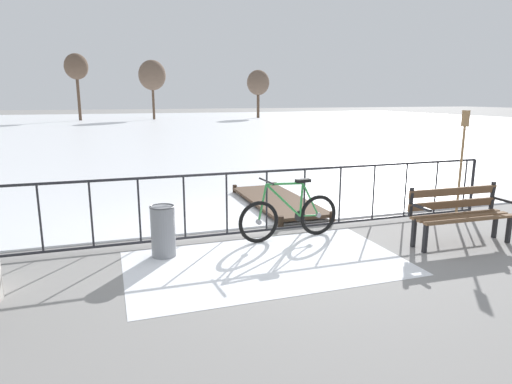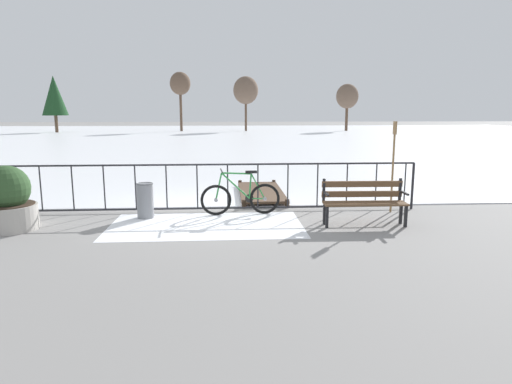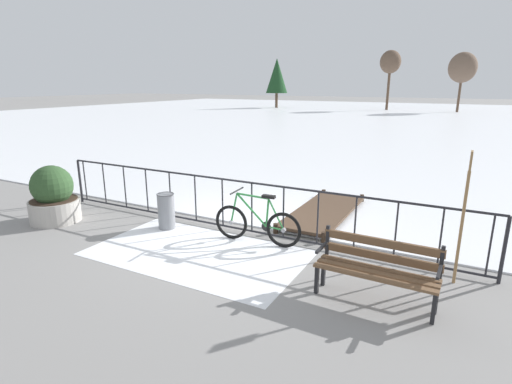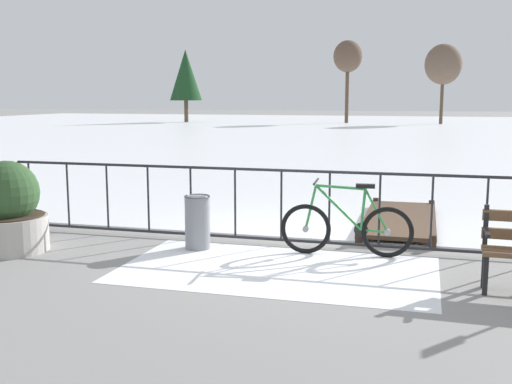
# 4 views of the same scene
# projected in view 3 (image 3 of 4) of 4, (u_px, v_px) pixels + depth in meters

# --- Properties ---
(ground_plane) EXTENTS (160.00, 160.00, 0.00)m
(ground_plane) POSITION_uv_depth(u_px,v_px,m) (237.00, 232.00, 7.96)
(ground_plane) COLOR gray
(frozen_pond) EXTENTS (80.00, 56.00, 0.03)m
(frozen_pond) POSITION_uv_depth(u_px,v_px,m) (417.00, 119.00, 32.15)
(frozen_pond) COLOR white
(frozen_pond) RESTS_ON ground
(snow_patch) EXTENTS (3.73, 2.13, 0.01)m
(snow_patch) POSITION_uv_depth(u_px,v_px,m) (197.00, 253.00, 6.99)
(snow_patch) COLOR white
(snow_patch) RESTS_ON ground
(railing_fence) EXTENTS (9.06, 0.06, 1.07)m
(railing_fence) POSITION_uv_depth(u_px,v_px,m) (237.00, 205.00, 7.82)
(railing_fence) COLOR #232328
(railing_fence) RESTS_ON ground
(bicycle_near_railing) EXTENTS (1.71, 0.52, 0.97)m
(bicycle_near_railing) POSITION_uv_depth(u_px,v_px,m) (257.00, 224.00, 7.33)
(bicycle_near_railing) COLOR black
(bicycle_near_railing) RESTS_ON ground
(park_bench) EXTENTS (1.61, 0.52, 0.89)m
(park_bench) POSITION_uv_depth(u_px,v_px,m) (377.00, 265.00, 5.36)
(park_bench) COLOR brown
(park_bench) RESTS_ON ground
(planter_with_shrub) EXTENTS (1.02, 1.02, 1.22)m
(planter_with_shrub) POSITION_uv_depth(u_px,v_px,m) (53.00, 197.00, 8.45)
(planter_with_shrub) COLOR #ADA8A0
(planter_with_shrub) RESTS_ON ground
(trash_bin) EXTENTS (0.35, 0.35, 0.73)m
(trash_bin) POSITION_uv_depth(u_px,v_px,m) (166.00, 211.00, 8.09)
(trash_bin) COLOR gray
(trash_bin) RESTS_ON ground
(oar_upright) EXTENTS (0.04, 0.16, 1.98)m
(oar_upright) POSITION_uv_depth(u_px,v_px,m) (464.00, 210.00, 5.65)
(oar_upright) COLOR #937047
(oar_upright) RESTS_ON ground
(wooden_dock) EXTENTS (1.10, 3.01, 0.20)m
(wooden_dock) POSITION_uv_depth(u_px,v_px,m) (324.00, 211.00, 8.88)
(wooden_dock) COLOR #4C3828
(wooden_dock) RESTS_ON ground
(tree_far_west) EXTENTS (2.15, 2.15, 6.18)m
(tree_far_west) POSITION_uv_depth(u_px,v_px,m) (390.00, 63.00, 41.98)
(tree_far_west) COLOR brown
(tree_far_west) RESTS_ON ground
(tree_west_mid) EXTENTS (2.64, 2.64, 5.76)m
(tree_west_mid) POSITION_uv_depth(u_px,v_px,m) (463.00, 68.00, 38.98)
(tree_west_mid) COLOR brown
(tree_west_mid) RESTS_ON ground
(tree_centre) EXTENTS (2.49, 2.49, 5.60)m
(tree_centre) POSITION_uv_depth(u_px,v_px,m) (277.00, 76.00, 46.20)
(tree_centre) COLOR brown
(tree_centre) RESTS_ON ground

